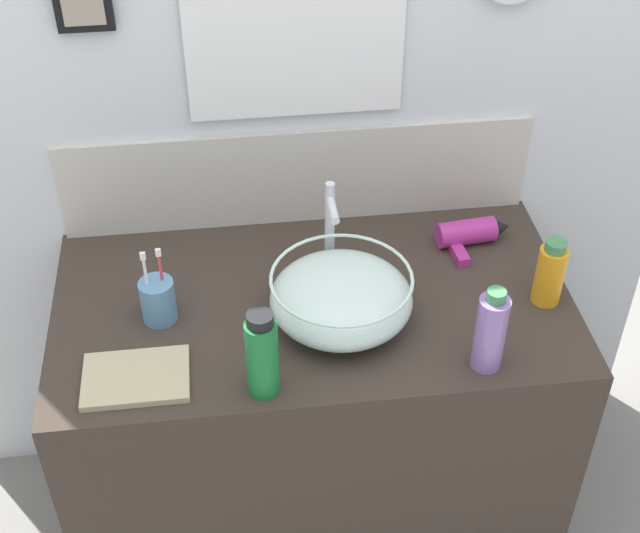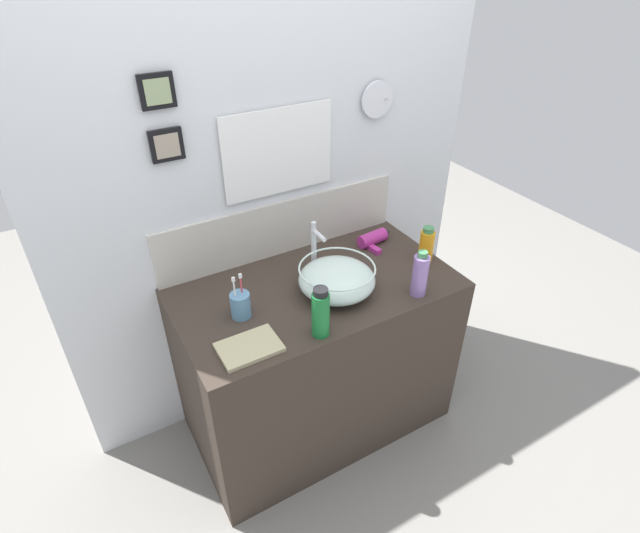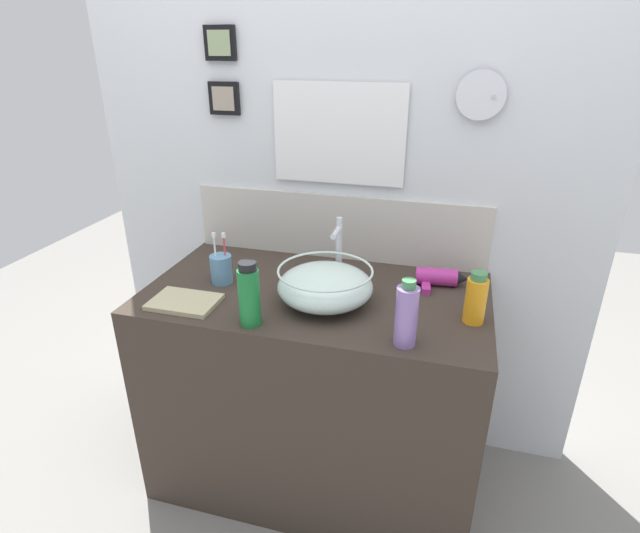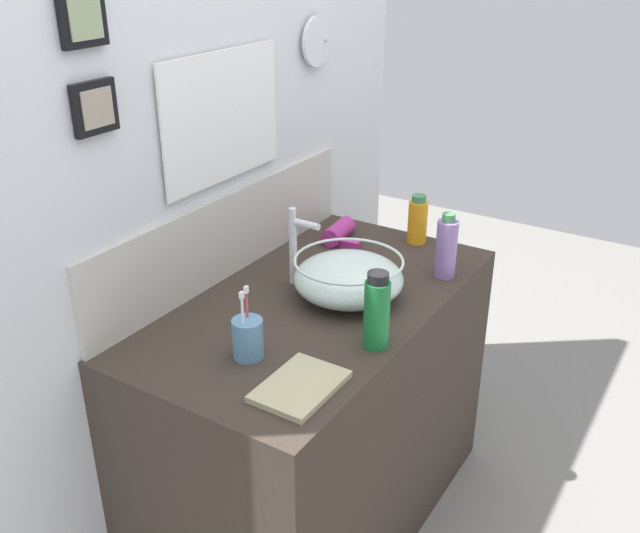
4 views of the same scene
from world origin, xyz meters
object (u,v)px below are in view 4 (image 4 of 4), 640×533
(spray_bottle, at_px, (418,220))
(hand_towel, at_px, (300,386))
(hair_drier, at_px, (341,231))
(glass_bowl_sink, at_px, (348,278))
(faucet, at_px, (296,242))
(shampoo_bottle, at_px, (446,248))
(toothbrush_cup, at_px, (248,338))
(soap_dispenser, at_px, (377,312))

(spray_bottle, relative_size, hand_towel, 0.76)
(hair_drier, bearing_deg, glass_bowl_sink, -146.62)
(faucet, relative_size, shampoo_bottle, 1.17)
(glass_bowl_sink, distance_m, toothbrush_cup, 0.41)
(toothbrush_cup, bearing_deg, hand_towel, -104.40)
(faucet, bearing_deg, shampoo_bottle, -51.51)
(glass_bowl_sink, bearing_deg, soap_dispenser, -134.57)
(hand_towel, bearing_deg, hair_drier, 24.51)
(shampoo_bottle, bearing_deg, glass_bowl_sink, 148.08)
(soap_dispenser, bearing_deg, hand_towel, 167.45)
(hand_towel, bearing_deg, spray_bottle, 8.54)
(hair_drier, bearing_deg, toothbrush_cup, -166.52)
(soap_dispenser, relative_size, shampoo_bottle, 1.01)
(glass_bowl_sink, height_order, hair_drier, glass_bowl_sink)
(faucet, height_order, toothbrush_cup, faucet)
(hair_drier, distance_m, soap_dispenser, 0.71)
(faucet, xyz_separation_m, shampoo_bottle, (0.29, -0.36, -0.04))
(spray_bottle, bearing_deg, toothbrush_cup, 176.90)
(hair_drier, relative_size, shampoo_bottle, 0.93)
(faucet, xyz_separation_m, spray_bottle, (0.49, -0.18, -0.06))
(faucet, height_order, shampoo_bottle, faucet)
(glass_bowl_sink, height_order, spray_bottle, spray_bottle)
(faucet, bearing_deg, hair_drier, 8.96)
(faucet, xyz_separation_m, soap_dispenser, (-0.19, -0.38, -0.04))
(faucet, bearing_deg, toothbrush_cup, -162.60)
(toothbrush_cup, relative_size, shampoo_bottle, 0.93)
(spray_bottle, bearing_deg, hair_drier, 116.71)
(faucet, bearing_deg, hand_towel, -145.20)
(faucet, relative_size, spray_bottle, 1.42)
(shampoo_bottle, bearing_deg, hand_towel, 176.47)
(shampoo_bottle, xyz_separation_m, hand_towel, (-0.75, 0.05, -0.09))
(soap_dispenser, height_order, hand_towel, soap_dispenser)
(hair_drier, distance_m, shampoo_bottle, 0.43)
(hair_drier, bearing_deg, spray_bottle, -63.29)
(glass_bowl_sink, distance_m, shampoo_bottle, 0.34)
(faucet, xyz_separation_m, toothbrush_cup, (-0.41, -0.13, -0.08))
(hair_drier, height_order, hand_towel, hair_drier)
(shampoo_bottle, bearing_deg, soap_dispenser, -178.42)
(hand_towel, bearing_deg, glass_bowl_sink, 16.36)
(soap_dispenser, bearing_deg, toothbrush_cup, 131.16)
(glass_bowl_sink, height_order, faucet, faucet)
(toothbrush_cup, bearing_deg, shampoo_bottle, -18.68)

